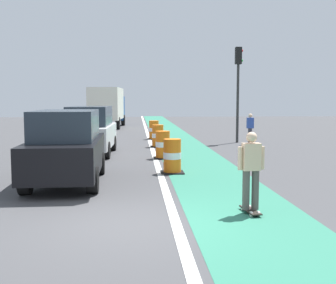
{
  "coord_description": "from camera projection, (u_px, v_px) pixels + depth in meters",
  "views": [
    {
      "loc": [
        0.17,
        -8.15,
        2.36
      ],
      "look_at": [
        1.08,
        4.6,
        1.1
      ],
      "focal_mm": 47.01,
      "sensor_mm": 36.0,
      "label": 1
    }
  ],
  "objects": [
    {
      "name": "ground_plane",
      "position": [
        128.0,
        224.0,
        8.31
      ],
      "size": [
        100.0,
        100.0,
        0.0
      ],
      "primitive_type": "plane",
      "color": "#424244"
    },
    {
      "name": "bike_lane_strip",
      "position": [
        185.0,
        150.0,
        20.4
      ],
      "size": [
        2.5,
        80.0,
        0.01
      ],
      "primitive_type": "cube",
      "color": "#2D755B",
      "rests_on": "ground"
    },
    {
      "name": "lane_divider_stripe",
      "position": [
        153.0,
        150.0,
        20.29
      ],
      "size": [
        0.2,
        80.0,
        0.01
      ],
      "primitive_type": "cube",
      "color": "silver",
      "rests_on": "ground"
    },
    {
      "name": "skateboarder_on_lane",
      "position": [
        251.0,
        170.0,
        9.0
      ],
      "size": [
        0.57,
        0.82,
        1.69
      ],
      "color": "black",
      "rests_on": "ground"
    },
    {
      "name": "parked_suv_nearest",
      "position": [
        67.0,
        146.0,
        12.23
      ],
      "size": [
        1.99,
        4.63,
        2.04
      ],
      "color": "black",
      "rests_on": "ground"
    },
    {
      "name": "parked_suv_second",
      "position": [
        90.0,
        130.0,
        18.6
      ],
      "size": [
        2.05,
        4.66,
        2.04
      ],
      "color": "silver",
      "rests_on": "ground"
    },
    {
      "name": "traffic_barrel_front",
      "position": [
        172.0,
        156.0,
        13.98
      ],
      "size": [
        0.73,
        0.73,
        1.09
      ],
      "color": "orange",
      "rests_on": "ground"
    },
    {
      "name": "traffic_barrel_mid",
      "position": [
        163.0,
        145.0,
        17.42
      ],
      "size": [
        0.73,
        0.73,
        1.09
      ],
      "color": "orange",
      "rests_on": "ground"
    },
    {
      "name": "traffic_barrel_back",
      "position": [
        158.0,
        136.0,
        21.6
      ],
      "size": [
        0.73,
        0.73,
        1.09
      ],
      "color": "orange",
      "rests_on": "ground"
    },
    {
      "name": "traffic_barrel_far",
      "position": [
        154.0,
        130.0,
        25.76
      ],
      "size": [
        0.73,
        0.73,
        1.09
      ],
      "color": "orange",
      "rests_on": "ground"
    },
    {
      "name": "delivery_truck_down_block",
      "position": [
        108.0,
        105.0,
        36.03
      ],
      "size": [
        2.67,
        7.7,
        3.23
      ],
      "color": "silver",
      "rests_on": "ground"
    },
    {
      "name": "traffic_light_corner",
      "position": [
        238.0,
        77.0,
        23.48
      ],
      "size": [
        0.41,
        0.32,
        5.1
      ],
      "color": "#2D2D2D",
      "rests_on": "ground"
    },
    {
      "name": "pedestrian_crossing",
      "position": [
        250.0,
        128.0,
        22.47
      ],
      "size": [
        0.34,
        0.2,
        1.61
      ],
      "color": "#33333D",
      "rests_on": "ground"
    }
  ]
}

